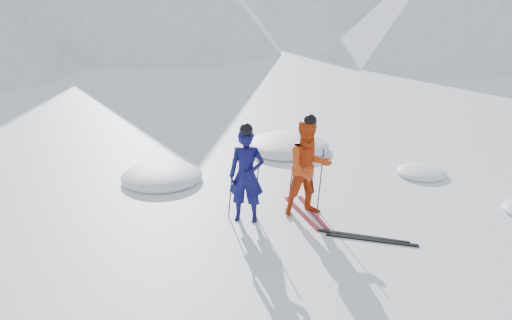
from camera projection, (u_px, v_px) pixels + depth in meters
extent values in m
plane|color=white|center=(348.00, 213.00, 11.25)|extent=(160.00, 160.00, 0.00)
imported|color=#0C0C48|center=(246.00, 176.00, 10.65)|extent=(0.80, 0.64, 1.91)
imported|color=#CA4110|center=(309.00, 168.00, 10.92)|extent=(1.07, 0.89, 2.01)
cylinder|color=black|center=(231.00, 189.00, 10.85)|extent=(0.13, 0.09, 1.27)
cylinder|color=black|center=(257.00, 185.00, 11.02)|extent=(0.13, 0.08, 1.27)
cylinder|color=black|center=(291.00, 180.00, 11.22)|extent=(0.13, 0.10, 1.34)
cylinder|color=black|center=(321.00, 180.00, 11.21)|extent=(0.13, 0.09, 1.34)
cube|color=black|center=(302.00, 213.00, 11.23)|extent=(0.38, 1.69, 0.03)
cube|color=black|center=(313.00, 212.00, 11.27)|extent=(0.26, 1.70, 0.03)
cube|color=black|center=(364.00, 237.00, 10.23)|extent=(1.56, 0.84, 0.03)
cube|color=black|center=(372.00, 240.00, 10.11)|extent=(1.58, 0.79, 0.03)
ellipsoid|color=white|center=(162.00, 180.00, 13.04)|extent=(1.95, 1.95, 0.43)
ellipsoid|color=white|center=(421.00, 174.00, 13.40)|extent=(1.21, 1.21, 0.27)
ellipsoid|color=white|center=(287.00, 149.00, 15.27)|extent=(2.37, 2.37, 0.52)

